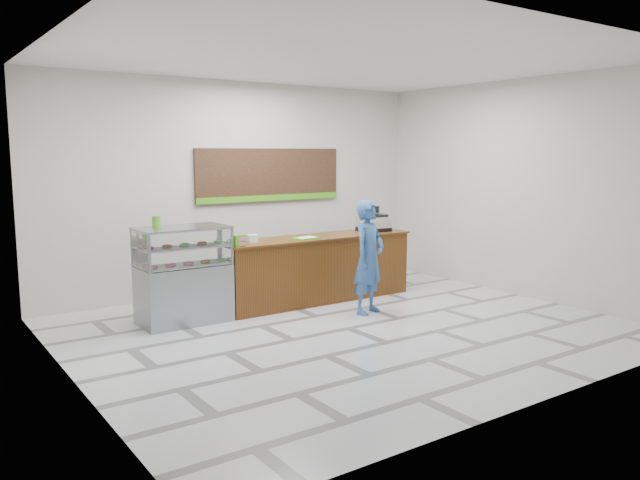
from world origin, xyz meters
TOP-DOWN VIEW (x-y plane):
  - floor at (0.00, 0.00)m, footprint 7.00×7.00m
  - back_wall at (0.00, 3.00)m, footprint 7.00×0.00m
  - ceiling at (0.00, 0.00)m, footprint 7.00×7.00m
  - sales_counter at (0.55, 1.55)m, footprint 3.26×0.76m
  - display_case at (-1.67, 1.55)m, footprint 1.22×0.72m
  - menu_board at (0.55, 2.96)m, footprint 2.80×0.06m
  - cash_register at (1.72, 1.58)m, footprint 0.53×0.55m
  - card_terminal at (1.70, 1.61)m, footprint 0.12×0.17m
  - serving_tray at (0.26, 1.42)m, footprint 0.39×0.30m
  - napkin_box at (-0.57, 1.57)m, footprint 0.14×0.14m
  - straw_cup at (-0.55, 1.60)m, footprint 0.07×0.07m
  - promo_box at (-0.95, 1.30)m, footprint 0.20×0.16m
  - donut_decal at (1.42, 1.47)m, footprint 0.18×0.18m
  - green_cup_left at (-1.96, 1.71)m, footprint 0.10×0.10m
  - green_cup_right at (-1.96, 1.77)m, footprint 0.09×0.09m
  - customer at (0.74, 0.49)m, footprint 0.70×0.57m

SIDE VIEW (x-z plane):
  - floor at x=0.00m, z-range 0.00..0.00m
  - sales_counter at x=0.55m, z-range 0.00..1.03m
  - display_case at x=-1.67m, z-range 0.01..1.34m
  - customer at x=0.74m, z-range 0.00..1.66m
  - donut_decal at x=1.42m, z-range 1.03..1.03m
  - serving_tray at x=0.26m, z-range 1.03..1.05m
  - card_terminal at x=1.70m, z-range 1.03..1.07m
  - napkin_box at x=-0.57m, z-range 1.03..1.14m
  - straw_cup at x=-0.55m, z-range 1.03..1.14m
  - promo_box at x=-0.95m, z-range 1.03..1.19m
  - cash_register at x=1.72m, z-range 0.98..1.39m
  - green_cup_right at x=-1.96m, z-range 1.33..1.47m
  - green_cup_left at x=-1.96m, z-range 1.33..1.48m
  - back_wall at x=0.00m, z-range -1.75..5.25m
  - menu_board at x=0.55m, z-range 1.48..2.38m
  - ceiling at x=0.00m, z-range 3.50..3.50m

